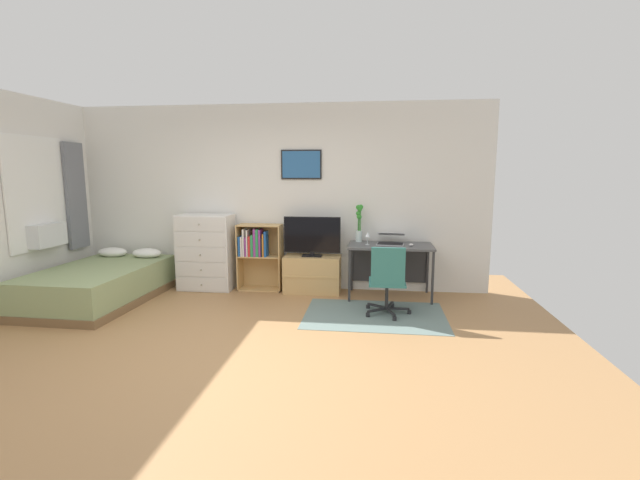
# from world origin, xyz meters

# --- Properties ---
(ground_plane) EXTENTS (7.20, 7.20, 0.00)m
(ground_plane) POSITION_xyz_m (0.00, 0.00, 0.00)
(ground_plane) COLOR #A87A4C
(wall_back_with_posters) EXTENTS (6.12, 0.09, 2.70)m
(wall_back_with_posters) POSITION_xyz_m (0.00, 2.43, 1.35)
(wall_back_with_posters) COLOR silver
(wall_back_with_posters) RESTS_ON ground_plane
(area_rug) EXTENTS (1.70, 1.20, 0.01)m
(area_rug) POSITION_xyz_m (1.45, 1.23, 0.00)
(area_rug) COLOR slate
(area_rug) RESTS_ON ground_plane
(bed) EXTENTS (1.29, 2.04, 0.60)m
(bed) POSITION_xyz_m (-2.23, 1.36, 0.24)
(bed) COLOR brown
(bed) RESTS_ON ground_plane
(dresser) EXTENTS (0.79, 0.46, 1.11)m
(dresser) POSITION_xyz_m (-1.04, 2.15, 0.56)
(dresser) COLOR silver
(dresser) RESTS_ON ground_plane
(bookshelf) EXTENTS (0.64, 0.30, 0.97)m
(bookshelf) POSITION_xyz_m (-0.28, 2.22, 0.58)
(bookshelf) COLOR tan
(bookshelf) RESTS_ON ground_plane
(tv_stand) EXTENTS (0.81, 0.41, 0.53)m
(tv_stand) POSITION_xyz_m (0.54, 2.17, 0.27)
(tv_stand) COLOR tan
(tv_stand) RESTS_ON ground_plane
(television) EXTENTS (0.81, 0.16, 0.57)m
(television) POSITION_xyz_m (0.54, 2.15, 0.82)
(television) COLOR black
(television) RESTS_ON tv_stand
(desk) EXTENTS (1.15, 0.64, 0.74)m
(desk) POSITION_xyz_m (1.65, 2.13, 0.61)
(desk) COLOR #4C4C4F
(desk) RESTS_ON ground_plane
(office_chair) EXTENTS (0.56, 0.58, 0.86)m
(office_chair) POSITION_xyz_m (1.59, 1.23, 0.46)
(office_chair) COLOR #232326
(office_chair) RESTS_ON ground_plane
(laptop) EXTENTS (0.41, 0.43, 0.16)m
(laptop) POSITION_xyz_m (1.65, 2.14, 0.80)
(laptop) COLOR #B7B7BC
(laptop) RESTS_ON desk
(computer_mouse) EXTENTS (0.06, 0.10, 0.03)m
(computer_mouse) POSITION_xyz_m (1.92, 2.00, 0.76)
(computer_mouse) COLOR silver
(computer_mouse) RESTS_ON desk
(bamboo_vase) EXTENTS (0.10, 0.09, 0.53)m
(bamboo_vase) POSITION_xyz_m (1.20, 2.25, 1.02)
(bamboo_vase) COLOR silver
(bamboo_vase) RESTS_ON desk
(wine_glass) EXTENTS (0.07, 0.07, 0.18)m
(wine_glass) POSITION_xyz_m (1.33, 2.02, 0.87)
(wine_glass) COLOR silver
(wine_glass) RESTS_ON desk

